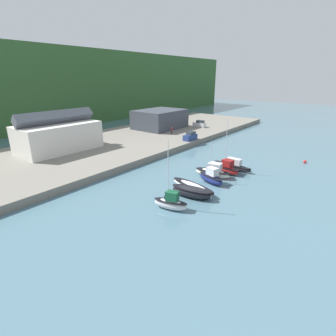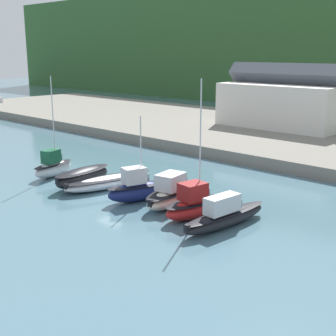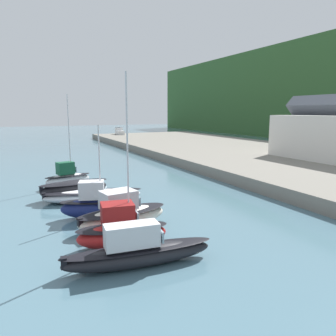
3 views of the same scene
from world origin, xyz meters
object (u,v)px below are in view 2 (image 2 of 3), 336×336
(moored_boat_1, at_px, (83,177))
(moored_boat_4, at_px, (172,193))
(moored_boat_6, at_px, (225,215))
(moored_boat_3, at_px, (137,188))
(moored_boat_0, at_px, (53,166))
(moored_boat_2, at_px, (109,182))
(moored_boat_5, at_px, (195,205))

(moored_boat_1, relative_size, moored_boat_4, 0.96)
(moored_boat_4, distance_m, moored_boat_6, 5.85)
(moored_boat_3, distance_m, moored_boat_6, 8.56)
(moored_boat_0, distance_m, moored_boat_6, 19.97)
(moored_boat_2, bearing_deg, moored_boat_0, -160.65)
(moored_boat_4, bearing_deg, moored_boat_1, -179.95)
(moored_boat_1, bearing_deg, moored_boat_6, -6.00)
(moored_boat_0, relative_size, moored_boat_6, 1.19)
(moored_boat_0, distance_m, moored_boat_3, 11.41)
(moored_boat_3, bearing_deg, moored_boat_0, -161.70)
(moored_boat_2, bearing_deg, moored_boat_6, 8.43)
(moored_boat_0, bearing_deg, moored_boat_4, -7.81)
(moored_boat_4, bearing_deg, moored_boat_5, -27.25)
(moored_boat_0, distance_m, moored_boat_4, 14.27)
(moored_boat_1, xyz_separation_m, moored_boat_5, (12.51, 0.57, 0.12))
(moored_boat_6, bearing_deg, moored_boat_1, -172.36)
(moored_boat_3, height_order, moored_boat_4, moored_boat_3)
(moored_boat_1, bearing_deg, moored_boat_3, -4.88)
(moored_boat_2, relative_size, moored_boat_3, 1.28)
(moored_boat_2, relative_size, moored_boat_5, 0.88)
(moored_boat_4, height_order, moored_boat_5, moored_boat_5)
(moored_boat_4, relative_size, moored_boat_6, 0.84)
(moored_boat_6, bearing_deg, moored_boat_0, -173.21)
(moored_boat_3, distance_m, moored_boat_5, 5.90)
(moored_boat_0, relative_size, moored_boat_3, 1.38)
(moored_boat_0, xyz_separation_m, moored_boat_1, (4.79, -0.12, -0.12))
(moored_boat_2, bearing_deg, moored_boat_1, -141.33)
(moored_boat_4, xyz_separation_m, moored_boat_5, (3.10, -1.00, 0.04))
(moored_boat_3, xyz_separation_m, moored_boat_4, (2.80, 1.19, -0.09))
(moored_boat_4, xyz_separation_m, moored_boat_6, (5.76, -0.99, -0.13))
(moored_boat_2, bearing_deg, moored_boat_3, 1.12)
(moored_boat_1, bearing_deg, moored_boat_0, 170.43)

